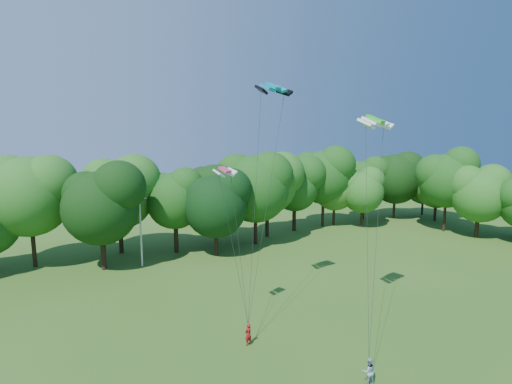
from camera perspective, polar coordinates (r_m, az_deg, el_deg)
utility_pole at (r=45.32m, az=-16.14°, el=-5.33°), size 1.50×0.56×7.78m
kite_flyer_left at (r=29.45m, az=-1.13°, el=-19.65°), size 0.66×0.52×1.59m
kite_flyer_right at (r=26.54m, az=15.76°, el=-23.39°), size 0.97×0.86×1.67m
kite_teal at (r=31.58m, az=2.45°, el=14.90°), size 3.08×1.71×0.64m
kite_green at (r=30.26m, az=16.67°, el=9.95°), size 3.21×1.95×0.68m
kite_pink at (r=27.93m, az=-4.47°, el=3.20°), size 1.91×1.36×0.41m
tree_back_center at (r=46.79m, az=-5.82°, el=-0.34°), size 8.14×8.14×11.84m
tree_back_east at (r=63.12m, az=11.18°, el=1.19°), size 7.26×7.26×10.56m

